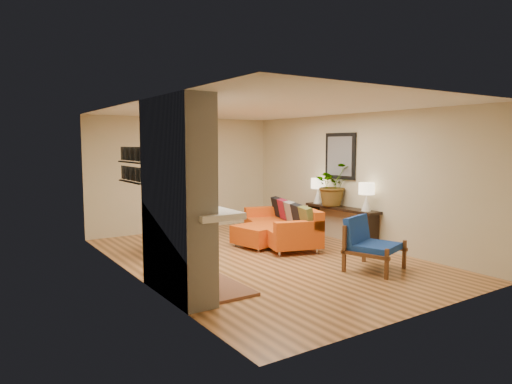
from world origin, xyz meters
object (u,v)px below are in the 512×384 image
lamp_near (366,193)px  houseplant (333,184)px  blue_chair (368,241)px  lamp_far (318,188)px  dining_table (171,224)px  ottoman (259,234)px  sofa (285,225)px  console_table (341,214)px

lamp_near → houseplant: size_ratio=0.61×
blue_chair → lamp_far: size_ratio=1.88×
dining_table → houseplant: 3.42m
blue_chair → lamp_far: (1.06, 2.43, 0.61)m
dining_table → houseplant: (3.30, -0.68, 0.60)m
ottoman → houseplant: bearing=-12.1°
sofa → blue_chair: (-0.02, -2.24, 0.08)m
houseplant → lamp_far: bearing=88.8°
lamp_far → houseplant: size_ratio=0.61×
console_table → houseplant: 0.64m
console_table → sofa: bearing=152.4°
lamp_far → houseplant: 0.49m
lamp_far → ottoman: bearing=-175.4°
console_table → ottoman: bearing=159.7°
sofa → console_table: sofa is taller
sofa → lamp_far: size_ratio=4.33×
lamp_near → houseplant: (-0.01, 0.92, 0.10)m
dining_table → lamp_near: 3.71m
dining_table → console_table: 3.44m
ottoman → blue_chair: bearing=-76.4°
sofa → console_table: size_ratio=1.26×
blue_chair → console_table: blue_chair is taller
dining_table → houseplant: houseplant is taller
ottoman → dining_table: bearing=168.6°
dining_table → sofa: bearing=-9.9°
dining_table → houseplant: size_ratio=1.84×
blue_chair → dining_table: size_ratio=0.62×
blue_chair → dining_table: 3.47m
console_table → lamp_near: size_ratio=3.43×
sofa → blue_chair: sofa is taller
sofa → lamp_far: (1.04, 0.19, 0.69)m
dining_table → lamp_near: (3.31, -1.60, 0.50)m
sofa → console_table: bearing=-27.6°
sofa → lamp_far: bearing=10.3°
lamp_far → lamp_near: bearing=-90.0°
dining_table → lamp_near: bearing=-25.8°
lamp_near → console_table: bearing=90.0°
console_table → houseplant: houseplant is taller
dining_table → lamp_far: bearing=-3.6°
ottoman → lamp_far: size_ratio=1.76×
dining_table → ottoman: bearing=-11.4°
sofa → lamp_near: 1.73m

